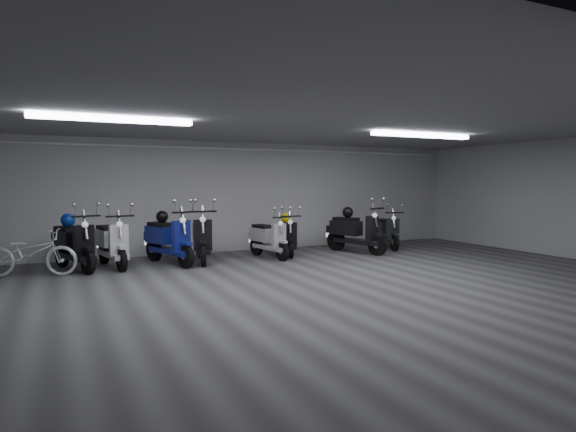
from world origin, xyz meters
name	(u,v)px	position (x,y,z in m)	size (l,w,h in m)	color
floor	(316,291)	(0.00, 0.00, -0.01)	(14.00, 10.00, 0.01)	#3C3C3F
ceiling	(317,118)	(0.00, 0.00, 2.80)	(14.00, 10.00, 0.01)	gray
back_wall	(223,197)	(0.00, 5.00, 1.40)	(14.00, 0.01, 2.80)	#ADADB0
fluor_strip_left	(114,119)	(-3.00, 1.00, 2.74)	(2.40, 0.18, 0.08)	white
fluor_strip_right	(422,135)	(3.00, 1.00, 2.74)	(2.40, 0.18, 0.08)	white
conduit	(223,149)	(0.00, 4.92, 2.62)	(0.05, 0.05, 13.60)	white
scooter_1	(74,236)	(-3.54, 3.66, 0.70)	(0.63, 1.88, 1.40)	black
scooter_2	(112,235)	(-2.81, 3.70, 0.69)	(0.62, 1.85, 1.38)	silver
scooter_4	(169,231)	(-1.66, 3.58, 0.72)	(0.65, 1.94, 1.44)	navy
scooter_5	(202,230)	(-0.92, 3.66, 0.72)	(0.65, 1.94, 1.44)	black
scooter_6	(269,232)	(0.64, 3.49, 0.62)	(0.55, 1.65, 1.23)	#B2B1B6
scooter_7	(287,230)	(1.24, 3.75, 0.61)	(0.55, 1.64, 1.22)	black
scooter_8	(356,225)	(2.93, 3.30, 0.71)	(0.64, 1.91, 1.42)	black
scooter_9	(387,225)	(4.16, 3.70, 0.62)	(0.55, 1.66, 1.23)	black
bicycle	(30,248)	(-4.31, 3.35, 0.54)	(0.59, 1.68, 1.09)	white
helmet_0	(162,217)	(-1.75, 3.83, 1.02)	(0.26, 0.26, 0.26)	black
helmet_1	(348,212)	(2.84, 3.55, 1.02)	(0.28, 0.28, 0.28)	black
helmet_2	(68,220)	(-3.63, 3.91, 1.01)	(0.28, 0.28, 0.28)	navy
helmet_3	(286,218)	(1.31, 3.97, 0.89)	(0.27, 0.27, 0.27)	yellow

